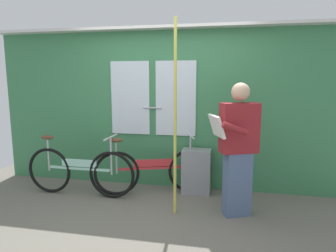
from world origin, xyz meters
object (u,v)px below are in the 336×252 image
at_px(bicycle_near_door, 79,171).
at_px(bicycle_leaning_behind, 153,170).
at_px(trash_bin_by_wall, 196,171).
at_px(handrail_pole, 175,119).
at_px(passenger_reading_newspaper, 238,147).

bearing_deg(bicycle_near_door, bicycle_leaning_behind, 15.28).
distance_m(bicycle_leaning_behind, trash_bin_by_wall, 0.62).
bearing_deg(bicycle_leaning_behind, bicycle_near_door, 175.38).
height_order(bicycle_leaning_behind, handrail_pole, handrail_pole).
relative_size(passenger_reading_newspaper, handrail_pole, 0.69).
distance_m(passenger_reading_newspaper, trash_bin_by_wall, 0.98).
bearing_deg(handrail_pole, trash_bin_by_wall, 75.10).
distance_m(passenger_reading_newspaper, handrail_pole, 0.81).
relative_size(trash_bin_by_wall, handrail_pole, 0.27).
bearing_deg(trash_bin_by_wall, handrail_pole, -104.90).
relative_size(bicycle_near_door, handrail_pole, 0.70).
distance_m(bicycle_leaning_behind, handrail_pole, 1.08).
xyz_separation_m(bicycle_near_door, trash_bin_by_wall, (1.62, 0.42, -0.04)).
bearing_deg(passenger_reading_newspaper, trash_bin_by_wall, -70.73).
relative_size(bicycle_leaning_behind, passenger_reading_newspaper, 1.01).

